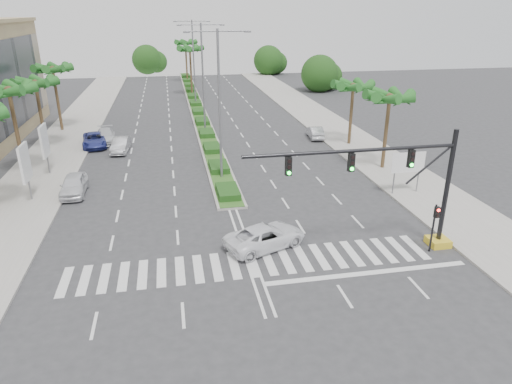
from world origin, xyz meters
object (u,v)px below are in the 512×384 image
(car_parked_a, at_px, (74,185))
(car_crossing, at_px, (265,236))
(car_parked_d, at_px, (105,136))
(car_right, at_px, (315,132))
(car_parked_c, at_px, (95,140))
(car_parked_b, at_px, (121,145))

(car_parked_a, distance_m, car_crossing, 16.89)
(car_parked_a, bearing_deg, car_parked_d, 86.04)
(car_right, bearing_deg, car_parked_c, 4.14)
(car_parked_b, xyz_separation_m, car_crossing, (10.14, -22.10, -0.00))
(car_parked_b, relative_size, car_parked_c, 0.84)
(car_parked_b, relative_size, car_crossing, 0.85)
(car_parked_c, distance_m, car_right, 23.63)
(car_parked_a, relative_size, car_right, 1.12)
(car_parked_a, relative_size, car_parked_b, 1.04)
(car_parked_b, xyz_separation_m, car_parked_c, (-2.82, 2.47, 0.00))
(car_parked_a, height_order, car_parked_c, car_parked_a)
(car_crossing, bearing_deg, car_parked_c, 5.43)
(car_parked_c, bearing_deg, car_parked_a, -96.35)
(car_parked_d, bearing_deg, car_parked_c, -129.67)
(car_parked_d, relative_size, car_crossing, 0.96)
(car_crossing, bearing_deg, car_parked_d, 2.44)
(car_crossing, relative_size, car_right, 1.27)
(car_parked_c, bearing_deg, car_parked_d, 49.43)
(car_parked_b, distance_m, car_right, 20.82)
(car_parked_a, height_order, car_parked_b, car_parked_a)
(car_parked_c, relative_size, car_crossing, 1.01)
(car_right, bearing_deg, car_parked_d, 0.44)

